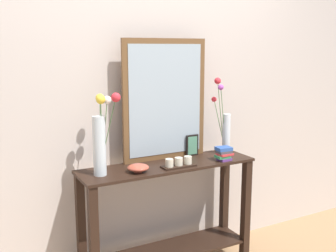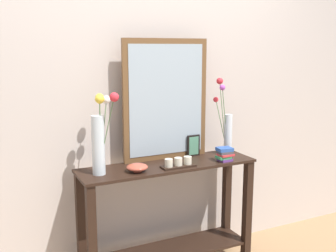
# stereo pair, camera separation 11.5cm
# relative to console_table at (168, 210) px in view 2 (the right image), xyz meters

# --- Properties ---
(wall_back) EXTENTS (6.40, 0.08, 2.70)m
(wall_back) POSITION_rel_console_table_xyz_m (0.00, 0.30, 0.86)
(wall_back) COLOR beige
(wall_back) RESTS_ON ground
(console_table) EXTENTS (1.29, 0.35, 0.84)m
(console_table) POSITION_rel_console_table_xyz_m (0.00, 0.00, 0.00)
(console_table) COLOR black
(console_table) RESTS_ON ground
(mirror_leaning) EXTENTS (0.66, 0.03, 0.88)m
(mirror_leaning) POSITION_rel_console_table_xyz_m (0.05, 0.15, 0.79)
(mirror_leaning) COLOR brown
(mirror_leaning) RESTS_ON console_table
(tall_vase_left) EXTENTS (0.16, 0.25, 0.54)m
(tall_vase_left) POSITION_rel_console_table_xyz_m (-0.50, -0.01, 0.61)
(tall_vase_left) COLOR silver
(tall_vase_left) RESTS_ON console_table
(vase_right) EXTENTS (0.13, 0.14, 0.59)m
(vase_right) POSITION_rel_console_table_xyz_m (0.52, 0.05, 0.57)
(vase_right) COLOR silver
(vase_right) RESTS_ON console_table
(candle_tray) EXTENTS (0.24, 0.09, 0.07)m
(candle_tray) POSITION_rel_console_table_xyz_m (0.03, -0.10, 0.38)
(candle_tray) COLOR black
(candle_tray) RESTS_ON console_table
(picture_frame_small) EXTENTS (0.10, 0.01, 0.16)m
(picture_frame_small) POSITION_rel_console_table_xyz_m (0.27, 0.12, 0.43)
(picture_frame_small) COLOR black
(picture_frame_small) RESTS_ON console_table
(decorative_bowl) EXTENTS (0.14, 0.14, 0.05)m
(decorative_bowl) POSITION_rel_console_table_xyz_m (-0.26, -0.07, 0.38)
(decorative_bowl) COLOR #B24C38
(decorative_bowl) RESTS_ON console_table
(book_stack) EXTENTS (0.12, 0.10, 0.10)m
(book_stack) POSITION_rel_console_table_xyz_m (0.41, -0.11, 0.40)
(book_stack) COLOR #663884
(book_stack) RESTS_ON console_table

